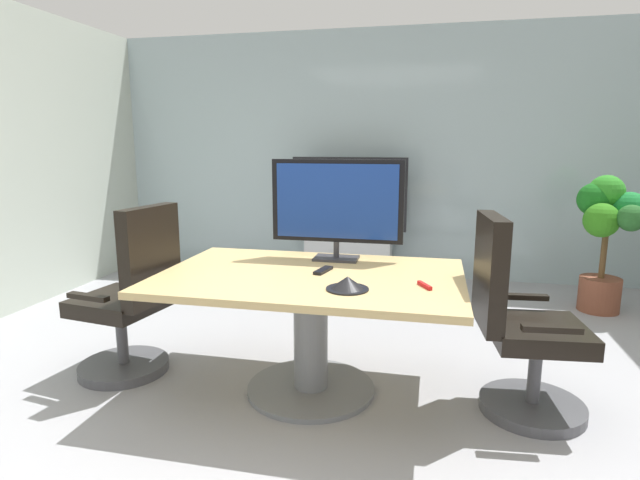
{
  "coord_description": "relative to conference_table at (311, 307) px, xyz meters",
  "views": [
    {
      "loc": [
        0.64,
        -2.46,
        1.47
      ],
      "look_at": [
        -0.03,
        0.53,
        0.87
      ],
      "focal_mm": 28.48,
      "sensor_mm": 36.0,
      "label": 1
    }
  ],
  "objects": [
    {
      "name": "tv_monitor",
      "position": [
        0.08,
        0.39,
        0.56
      ],
      "size": [
        0.84,
        0.18,
        0.64
      ],
      "color": "#333338",
      "rests_on": "conference_table"
    },
    {
      "name": "wall_display_unit",
      "position": [
        -0.19,
        2.51,
        -0.08
      ],
      "size": [
        1.2,
        0.36,
        1.31
      ],
      "color": "#B7BABC",
      "rests_on": "ground"
    },
    {
      "name": "office_chair_right",
      "position": [
        1.15,
        0.02,
        -0.07
      ],
      "size": [
        0.62,
        0.59,
        1.09
      ],
      "rotation": [
        0.0,
        0.0,
        1.67
      ],
      "color": "#4C4C51",
      "rests_on": "ground"
    },
    {
      "name": "wall_back_glass_partition",
      "position": [
        0.03,
        2.86,
        0.79
      ],
      "size": [
        5.87,
        0.1,
        2.64
      ],
      "primitive_type": "cube",
      "color": "#9EB2B7",
      "rests_on": "ground"
    },
    {
      "name": "potted_plant",
      "position": [
        2.14,
        2.0,
        0.22
      ],
      "size": [
        0.55,
        0.56,
        1.19
      ],
      "color": "brown",
      "rests_on": "ground"
    },
    {
      "name": "conference_table",
      "position": [
        0.0,
        0.0,
        0.0
      ],
      "size": [
        1.72,
        1.13,
        0.72
      ],
      "color": "tan",
      "rests_on": "ground"
    },
    {
      "name": "remote_control",
      "position": [
        0.06,
        0.06,
        0.21
      ],
      "size": [
        0.09,
        0.18,
        0.02
      ],
      "primitive_type": "cube",
      "rotation": [
        0.0,
        0.0,
        -0.23
      ],
      "color": "black",
      "rests_on": "conference_table"
    },
    {
      "name": "ground_plane",
      "position": [
        0.03,
        -0.28,
        -0.52
      ],
      "size": [
        7.28,
        7.28,
        0.0
      ],
      "primitive_type": "plane",
      "color": "#99999E"
    },
    {
      "name": "conference_phone",
      "position": [
        0.26,
        -0.27,
        0.23
      ],
      "size": [
        0.22,
        0.22,
        0.07
      ],
      "color": "black",
      "rests_on": "conference_table"
    },
    {
      "name": "whiteboard_marker",
      "position": [
        0.64,
        -0.14,
        0.21
      ],
      "size": [
        0.08,
        0.12,
        0.02
      ],
      "primitive_type": "cube",
      "rotation": [
        0.0,
        0.0,
        -1.07
      ],
      "color": "red",
      "rests_on": "conference_table"
    },
    {
      "name": "office_chair_left",
      "position": [
        -1.15,
        -0.02,
        -0.07
      ],
      "size": [
        0.63,
        0.61,
        1.09
      ],
      "rotation": [
        0.0,
        0.0,
        -1.72
      ],
      "color": "#4C4C51",
      "rests_on": "ground"
    }
  ]
}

